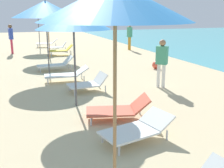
{
  "coord_description": "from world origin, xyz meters",
  "views": [
    {
      "loc": [
        -1.76,
        4.36,
        2.43
      ],
      "look_at": [
        0.19,
        9.84,
        0.87
      ],
      "focal_mm": 43.35,
      "sensor_mm": 36.0,
      "label": 1
    }
  ],
  "objects_px": {
    "umbrella_third": "(115,2)",
    "umbrella_fifth": "(45,9)",
    "lounger_third_shoreside": "(137,128)",
    "beach_ball": "(156,65)",
    "lounger_fifth_shoreside": "(56,64)",
    "lounger_fourth_shoreside": "(88,83)",
    "lounger_farthest_shoreside": "(47,43)",
    "person_walking_near": "(11,36)",
    "umbrella_fourth": "(73,20)",
    "lounger_fourth_inland": "(119,109)",
    "lounger_fifth_inland": "(67,74)",
    "person_walking_far": "(162,59)",
    "umbrella_farthest": "(37,10)",
    "lounger_farthest_inland": "(58,46)",
    "lounger_sixth_shoreside": "(62,50)",
    "umbrella_sixth": "(47,11)",
    "person_walking_mid": "(130,34)"
  },
  "relations": [
    {
      "from": "lounger_farthest_shoreside",
      "to": "person_walking_near",
      "type": "xyz_separation_m",
      "value": [
        -2.36,
        -2.44,
        0.75
      ]
    },
    {
      "from": "lounger_third_shoreside",
      "to": "umbrella_farthest",
      "type": "height_order",
      "value": "umbrella_farthest"
    },
    {
      "from": "lounger_fourth_inland",
      "to": "lounger_fourth_shoreside",
      "type": "bearing_deg",
      "value": -74.2
    },
    {
      "from": "umbrella_sixth",
      "to": "person_walking_far",
      "type": "distance_m",
      "value": 7.7
    },
    {
      "from": "umbrella_third",
      "to": "lounger_fifth_shoreside",
      "type": "bearing_deg",
      "value": 87.55
    },
    {
      "from": "umbrella_fifth",
      "to": "umbrella_third",
      "type": "bearing_deg",
      "value": -89.6
    },
    {
      "from": "lounger_fourth_shoreside",
      "to": "lounger_fourth_inland",
      "type": "bearing_deg",
      "value": 88.21
    },
    {
      "from": "lounger_farthest_shoreside",
      "to": "lounger_fourth_inland",
      "type": "bearing_deg",
      "value": 100.62
    },
    {
      "from": "umbrella_third",
      "to": "umbrella_fifth",
      "type": "distance_m",
      "value": 7.31
    },
    {
      "from": "lounger_sixth_shoreside",
      "to": "person_walking_far",
      "type": "relative_size",
      "value": 0.87
    },
    {
      "from": "umbrella_third",
      "to": "lounger_fifth_inland",
      "type": "bearing_deg",
      "value": 85.9
    },
    {
      "from": "umbrella_fourth",
      "to": "umbrella_farthest",
      "type": "distance_m",
      "value": 11.73
    },
    {
      "from": "lounger_third_shoreside",
      "to": "lounger_fourth_inland",
      "type": "xyz_separation_m",
      "value": [
        0.05,
        1.12,
        0.01
      ]
    },
    {
      "from": "umbrella_fourth",
      "to": "lounger_fourth_inland",
      "type": "bearing_deg",
      "value": -59.98
    },
    {
      "from": "lounger_fourth_inland",
      "to": "umbrella_sixth",
      "type": "xyz_separation_m",
      "value": [
        -0.45,
        9.16,
        2.22
      ]
    },
    {
      "from": "lounger_third_shoreside",
      "to": "person_walking_near",
      "type": "relative_size",
      "value": 0.88
    },
    {
      "from": "person_walking_far",
      "to": "person_walking_near",
      "type": "bearing_deg",
      "value": 70.25
    },
    {
      "from": "lounger_fifth_inland",
      "to": "beach_ball",
      "type": "relative_size",
      "value": 4.52
    },
    {
      "from": "lounger_fourth_inland",
      "to": "lounger_sixth_shoreside",
      "type": "height_order",
      "value": "lounger_sixth_shoreside"
    },
    {
      "from": "umbrella_third",
      "to": "umbrella_fourth",
      "type": "bearing_deg",
      "value": 86.89
    },
    {
      "from": "lounger_farthest_inland",
      "to": "person_walking_near",
      "type": "height_order",
      "value": "person_walking_near"
    },
    {
      "from": "umbrella_fourth",
      "to": "umbrella_fifth",
      "type": "height_order",
      "value": "umbrella_fifth"
    },
    {
      "from": "lounger_fifth_shoreside",
      "to": "person_walking_far",
      "type": "height_order",
      "value": "person_walking_far"
    },
    {
      "from": "lounger_fourth_shoreside",
      "to": "beach_ball",
      "type": "distance_m",
      "value": 4.39
    },
    {
      "from": "lounger_fourth_inland",
      "to": "person_walking_far",
      "type": "relative_size",
      "value": 0.98
    },
    {
      "from": "lounger_sixth_shoreside",
      "to": "lounger_farthest_shoreside",
      "type": "relative_size",
      "value": 0.87
    },
    {
      "from": "lounger_fourth_inland",
      "to": "lounger_fifth_inland",
      "type": "xyz_separation_m",
      "value": [
        -0.48,
        3.94,
        0.02
      ]
    },
    {
      "from": "lounger_fourth_shoreside",
      "to": "person_walking_mid",
      "type": "distance_m",
      "value": 9.84
    },
    {
      "from": "lounger_fifth_shoreside",
      "to": "umbrella_fourth",
      "type": "bearing_deg",
      "value": 85.8
    },
    {
      "from": "umbrella_third",
      "to": "beach_ball",
      "type": "height_order",
      "value": "umbrella_third"
    },
    {
      "from": "lounger_fourth_shoreside",
      "to": "lounger_sixth_shoreside",
      "type": "xyz_separation_m",
      "value": [
        0.42,
        7.64,
        0.06
      ]
    },
    {
      "from": "lounger_fourth_inland",
      "to": "lounger_fifth_inland",
      "type": "height_order",
      "value": "lounger_fourth_inland"
    },
    {
      "from": "umbrella_fifth",
      "to": "lounger_farthest_shoreside",
      "type": "relative_size",
      "value": 1.83
    },
    {
      "from": "lounger_third_shoreside",
      "to": "umbrella_fourth",
      "type": "xyz_separation_m",
      "value": [
        -0.69,
        2.38,
        1.98
      ]
    },
    {
      "from": "umbrella_fourth",
      "to": "lounger_farthest_shoreside",
      "type": "height_order",
      "value": "umbrella_fourth"
    },
    {
      "from": "umbrella_farthest",
      "to": "lounger_fifth_inland",
      "type": "bearing_deg",
      "value": -89.11
    },
    {
      "from": "lounger_fifth_shoreside",
      "to": "lounger_farthest_inland",
      "type": "distance_m",
      "value": 6.18
    },
    {
      "from": "lounger_fourth_inland",
      "to": "lounger_farthest_inland",
      "type": "xyz_separation_m",
      "value": [
        0.44,
        12.09,
        0.02
      ]
    },
    {
      "from": "lounger_sixth_shoreside",
      "to": "umbrella_farthest",
      "type": "distance_m",
      "value": 3.76
    },
    {
      "from": "umbrella_third",
      "to": "umbrella_fifth",
      "type": "relative_size",
      "value": 0.98
    },
    {
      "from": "umbrella_farthest",
      "to": "beach_ball",
      "type": "xyz_separation_m",
      "value": [
        4.24,
        -8.12,
        -2.39
      ]
    },
    {
      "from": "beach_ball",
      "to": "umbrella_fifth",
      "type": "bearing_deg",
      "value": 177.42
    },
    {
      "from": "lounger_third_shoreside",
      "to": "beach_ball",
      "type": "relative_size",
      "value": 4.34
    },
    {
      "from": "umbrella_fourth",
      "to": "lounger_sixth_shoreside",
      "type": "relative_size",
      "value": 1.84
    },
    {
      "from": "umbrella_farthest",
      "to": "lounger_farthest_inland",
      "type": "distance_m",
      "value": 2.67
    },
    {
      "from": "lounger_third_shoreside",
      "to": "person_walking_far",
      "type": "height_order",
      "value": "person_walking_far"
    },
    {
      "from": "lounger_third_shoreside",
      "to": "lounger_fifth_shoreside",
      "type": "distance_m",
      "value": 7.13
    },
    {
      "from": "lounger_fifth_inland",
      "to": "person_walking_mid",
      "type": "xyz_separation_m",
      "value": [
        5.41,
        6.99,
        0.76
      ]
    },
    {
      "from": "lounger_fourth_shoreside",
      "to": "lounger_sixth_shoreside",
      "type": "distance_m",
      "value": 7.65
    },
    {
      "from": "lounger_fourth_inland",
      "to": "umbrella_sixth",
      "type": "relative_size",
      "value": 0.55
    }
  ]
}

